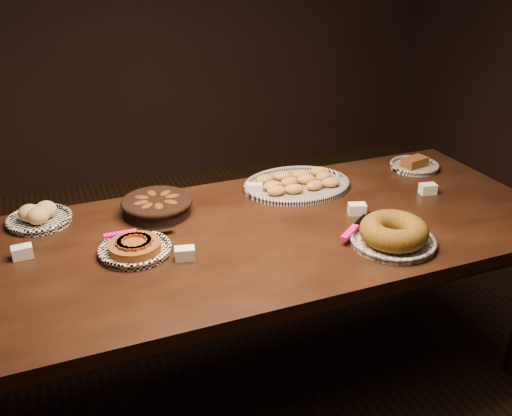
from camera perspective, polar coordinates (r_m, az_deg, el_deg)
name	(u,v)px	position (r m, az deg, el deg)	size (l,w,h in m)	color
ground	(259,379)	(2.64, 0.33, -16.68)	(5.00, 5.00, 0.00)	black
buffet_table	(260,246)	(2.24, 0.37, -3.84)	(2.40, 1.00, 0.75)	black
apple_tart_plate	(135,248)	(2.09, -12.03, -3.90)	(0.30, 0.26, 0.05)	white
madeleine_platter	(297,184)	(2.57, 4.13, 2.45)	(0.49, 0.40, 0.05)	black
bundt_cake_plate	(393,234)	(2.15, 13.56, -2.56)	(0.34, 0.38, 0.10)	black
croissant_basket	(157,205)	(2.34, -9.87, 0.34)	(0.34, 0.34, 0.07)	black
bread_roll_plate	(39,216)	(2.40, -20.91, -0.79)	(0.25, 0.25, 0.08)	white
loaf_plate	(414,165)	(2.88, 15.56, 4.16)	(0.24, 0.24, 0.06)	black
tent_cards	(260,216)	(2.26, 0.44, -0.76)	(1.74, 0.49, 0.04)	white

